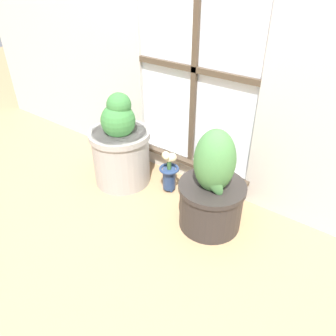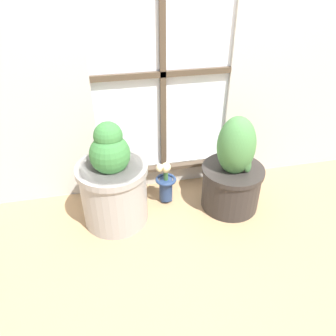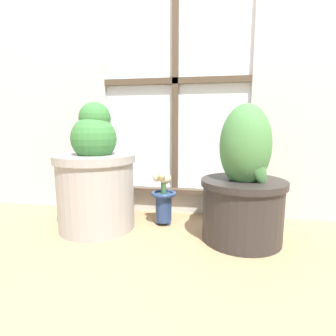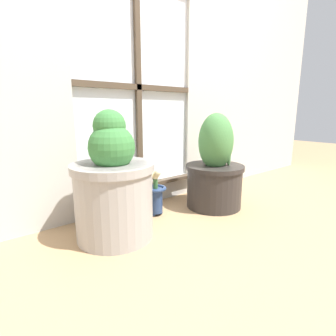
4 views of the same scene
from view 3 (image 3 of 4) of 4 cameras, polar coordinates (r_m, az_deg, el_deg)
ground_plane at (r=1.15m, az=-2.97°, el=-18.85°), size 10.00×10.00×0.00m
potted_plant_left at (r=1.43m, az=-15.44°, el=-1.99°), size 0.42×0.42×0.66m
potted_plant_right at (r=1.28m, az=16.07°, el=-4.28°), size 0.39×0.39×0.64m
flower_vase at (r=1.45m, az=-1.02°, el=-6.33°), size 0.14×0.14×0.30m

